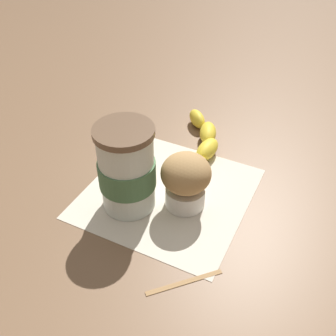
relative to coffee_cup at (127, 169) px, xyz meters
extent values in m
plane|color=brown|center=(0.05, -0.04, -0.07)|extent=(3.00, 3.00, 0.00)
cube|color=beige|center=(0.05, -0.04, -0.07)|extent=(0.29, 0.29, 0.00)
cylinder|color=silver|center=(0.00, 0.00, 0.00)|extent=(0.08, 0.08, 0.14)
cylinder|color=brown|center=(0.00, 0.00, 0.07)|extent=(0.09, 0.09, 0.01)
cylinder|color=#4C754C|center=(0.00, 0.00, -0.01)|extent=(0.09, 0.09, 0.04)
cylinder|color=white|center=(0.05, -0.08, -0.05)|extent=(0.06, 0.06, 0.03)
ellipsoid|color=#AD8451|center=(0.05, -0.08, -0.01)|extent=(0.08, 0.08, 0.06)
ellipsoid|color=yellow|center=(0.12, -0.05, -0.06)|extent=(0.06, 0.05, 0.03)
ellipsoid|color=yellow|center=(0.18, -0.05, -0.06)|extent=(0.07, 0.03, 0.03)
ellipsoid|color=yellow|center=(0.23, -0.03, -0.06)|extent=(0.07, 0.06, 0.03)
ellipsoid|color=yellow|center=(0.26, 0.01, -0.06)|extent=(0.06, 0.06, 0.03)
cube|color=#9E7547|center=(-0.09, -0.15, -0.07)|extent=(0.09, 0.08, 0.00)
camera|label=1|loc=(-0.36, -0.29, 0.38)|focal=42.00mm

